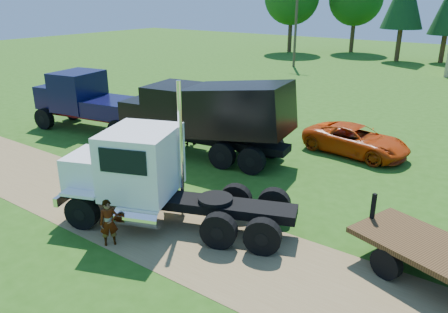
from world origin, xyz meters
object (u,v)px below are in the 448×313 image
Objects in this scene: navy_truck at (89,101)px; orange_pickup at (356,140)px; spectator_a at (109,223)px; white_semi_tractor at (144,176)px; black_dump_truck at (208,114)px.

navy_truck reaches higher than orange_pickup.
spectator_a reaches higher than orange_pickup.
white_semi_tractor is at bearing 169.59° from orange_pickup.
navy_truck is at bearing 129.61° from white_semi_tractor.
white_semi_tractor is 1.58× the size of orange_pickup.
orange_pickup is (14.33, 4.99, -1.00)m from navy_truck.
navy_truck is at bearing 116.64° from orange_pickup.
orange_pickup is at bearing 51.11° from white_semi_tractor.
spectator_a is at bearing -81.88° from black_dump_truck.
spectator_a is (11.02, -7.94, -0.94)m from navy_truck.
white_semi_tractor is 1.04× the size of navy_truck.
orange_pickup is at bearing 9.13° from navy_truck.
white_semi_tractor reaches higher than orange_pickup.
orange_pickup is (5.84, 4.55, -1.44)m from black_dump_truck.
white_semi_tractor is 0.89× the size of black_dump_truck.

